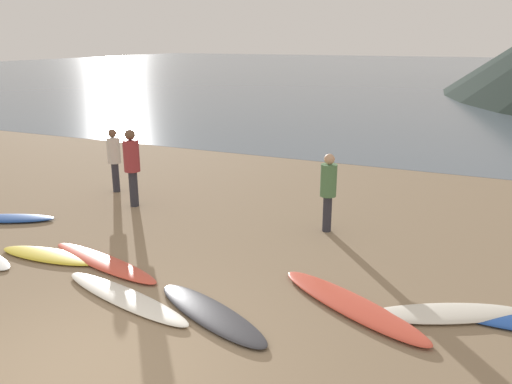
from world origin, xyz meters
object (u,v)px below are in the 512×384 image
object	(u,v)px
surfboard_2	(51,255)
surfboard_4	(125,297)
person_2	(132,162)
surfboard_3	(103,262)
surfboard_6	(351,305)
person_1	(114,155)
person_0	(328,186)
surfboard_5	(211,313)
surfboard_0	(6,218)
surfboard_7	(445,313)

from	to	relation	value
surfboard_2	surfboard_4	world-z (taller)	surfboard_4
person_2	surfboard_3	bearing A→B (deg)	-39.57
surfboard_6	person_2	distance (m)	6.33
surfboard_2	person_2	distance (m)	3.19
surfboard_6	person_1	xyz separation A→B (m)	(-6.83, 3.36, 0.89)
surfboard_3	person_0	bearing A→B (deg)	59.78
surfboard_4	surfboard_6	bearing A→B (deg)	33.86
surfboard_5	person_1	world-z (taller)	person_1
surfboard_3	surfboard_5	size ratio (longest dim) A/B	1.18
surfboard_3	person_0	distance (m)	4.41
surfboard_0	surfboard_3	world-z (taller)	surfboard_3
surfboard_0	person_1	xyz separation A→B (m)	(0.76, 2.68, 0.89)
surfboard_6	person_0	world-z (taller)	person_0
person_0	person_2	xyz separation A→B (m)	(-4.49, -0.24, 0.12)
surfboard_7	person_0	distance (m)	3.63
surfboard_2	surfboard_6	size ratio (longest dim) A/B	0.76
surfboard_7	person_2	bearing A→B (deg)	134.61
surfboard_0	person_0	world-z (taller)	person_0
person_0	surfboard_3	bearing A→B (deg)	162.18
surfboard_4	surfboard_6	size ratio (longest dim) A/B	0.98
surfboard_2	surfboard_3	size ratio (longest dim) A/B	0.77
surfboard_5	person_1	distance (m)	6.79
surfboard_0	surfboard_5	size ratio (longest dim) A/B	0.89
surfboard_0	surfboard_3	xyz separation A→B (m)	(3.36, -0.94, 0.00)
person_0	person_1	world-z (taller)	person_1
surfboard_5	surfboard_2	bearing A→B (deg)	-165.41
surfboard_0	surfboard_3	bearing A→B (deg)	-39.47
surfboard_6	person_1	size ratio (longest dim) A/B	1.69
surfboard_0	surfboard_3	size ratio (longest dim) A/B	0.76
surfboard_0	surfboard_6	distance (m)	7.61
surfboard_3	person_1	world-z (taller)	person_1
surfboard_5	surfboard_6	xyz separation A→B (m)	(1.72, 1.03, 0.01)
person_0	surfboard_0	bearing A→B (deg)	135.07
surfboard_3	surfboard_4	xyz separation A→B (m)	(1.11, -0.86, -0.01)
surfboard_6	person_2	size ratio (longest dim) A/B	1.52
surfboard_4	person_1	bearing A→B (deg)	143.55
surfboard_5	person_1	xyz separation A→B (m)	(-5.10, 4.38, 0.89)
surfboard_2	surfboard_7	bearing A→B (deg)	2.14
surfboard_7	person_0	xyz separation A→B (m)	(-2.45, 2.52, 0.89)
surfboard_5	surfboard_6	bearing A→B (deg)	55.23
person_1	person_2	size ratio (longest dim) A/B	0.90
surfboard_7	person_2	size ratio (longest dim) A/B	1.27
surfboard_6	person_0	size ratio (longest dim) A/B	1.70
surfboard_2	surfboard_6	world-z (taller)	surfboard_6
surfboard_6	surfboard_7	size ratio (longest dim) A/B	1.19
surfboard_2	surfboard_0	bearing A→B (deg)	150.71
surfboard_0	surfboard_5	xyz separation A→B (m)	(5.86, -1.70, -0.00)
person_0	person_1	size ratio (longest dim) A/B	0.99
surfboard_0	person_0	size ratio (longest dim) A/B	1.28
surfboard_2	surfboard_5	xyz separation A→B (m)	(3.55, -0.61, 0.00)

